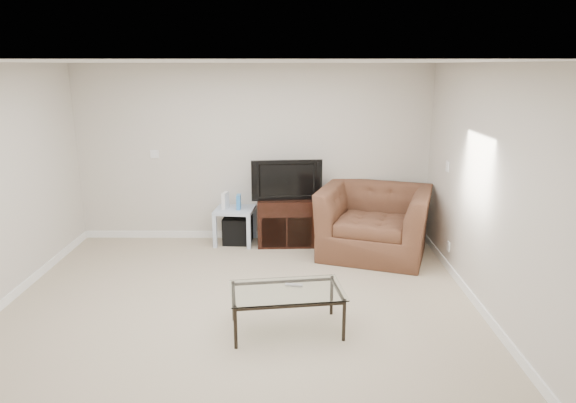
{
  "coord_description": "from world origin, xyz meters",
  "views": [
    {
      "loc": [
        0.53,
        -4.69,
        2.48
      ],
      "look_at": [
        0.5,
        1.2,
        0.9
      ],
      "focal_mm": 32.0,
      "sensor_mm": 36.0,
      "label": 1
    }
  ],
  "objects_px": {
    "tv_stand": "(286,220)",
    "subwoofer": "(238,230)",
    "television": "(286,179)",
    "coffee_table": "(287,310)",
    "recliner": "(375,210)",
    "side_table": "(235,225)"
  },
  "relations": [
    {
      "from": "tv_stand",
      "to": "subwoofer",
      "type": "relative_size",
      "value": 2.03
    },
    {
      "from": "subwoofer",
      "to": "tv_stand",
      "type": "bearing_deg",
      "value": -1.49
    },
    {
      "from": "television",
      "to": "subwoofer",
      "type": "xyz_separation_m",
      "value": [
        -0.69,
        0.05,
        -0.77
      ]
    },
    {
      "from": "tv_stand",
      "to": "coffee_table",
      "type": "distance_m",
      "value": 2.52
    },
    {
      "from": "recliner",
      "to": "subwoofer",
      "type": "bearing_deg",
      "value": -175.25
    },
    {
      "from": "subwoofer",
      "to": "recliner",
      "type": "height_order",
      "value": "recliner"
    },
    {
      "from": "recliner",
      "to": "tv_stand",
      "type": "bearing_deg",
      "value": 178.08
    },
    {
      "from": "side_table",
      "to": "recliner",
      "type": "bearing_deg",
      "value": -12.89
    },
    {
      "from": "television",
      "to": "recliner",
      "type": "height_order",
      "value": "television"
    },
    {
      "from": "tv_stand",
      "to": "side_table",
      "type": "xyz_separation_m",
      "value": [
        -0.73,
        0.0,
        -0.08
      ]
    },
    {
      "from": "tv_stand",
      "to": "side_table",
      "type": "bearing_deg",
      "value": 177.44
    },
    {
      "from": "tv_stand",
      "to": "subwoofer",
      "type": "xyz_separation_m",
      "value": [
        -0.69,
        0.02,
        -0.15
      ]
    },
    {
      "from": "tv_stand",
      "to": "recliner",
      "type": "relative_size",
      "value": 0.57
    },
    {
      "from": "tv_stand",
      "to": "coffee_table",
      "type": "bearing_deg",
      "value": -91.96
    },
    {
      "from": "side_table",
      "to": "coffee_table",
      "type": "xyz_separation_m",
      "value": [
        0.75,
        -2.52,
        -0.05
      ]
    },
    {
      "from": "television",
      "to": "coffee_table",
      "type": "bearing_deg",
      "value": -95.49
    },
    {
      "from": "television",
      "to": "recliner",
      "type": "xyz_separation_m",
      "value": [
        1.18,
        -0.4,
        -0.34
      ]
    },
    {
      "from": "subwoofer",
      "to": "coffee_table",
      "type": "height_order",
      "value": "coffee_table"
    },
    {
      "from": "television",
      "to": "coffee_table",
      "type": "relative_size",
      "value": 0.85
    },
    {
      "from": "tv_stand",
      "to": "television",
      "type": "height_order",
      "value": "television"
    },
    {
      "from": "television",
      "to": "side_table",
      "type": "distance_m",
      "value": 1.01
    },
    {
      "from": "side_table",
      "to": "coffee_table",
      "type": "distance_m",
      "value": 2.63
    }
  ]
}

